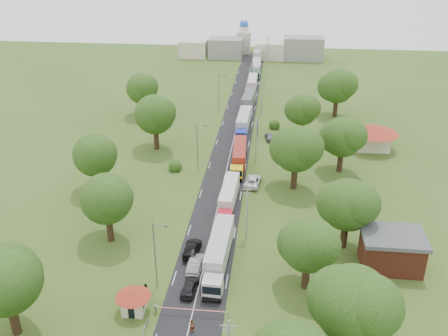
# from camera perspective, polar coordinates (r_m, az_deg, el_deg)

# --- Properties ---
(ground) EXTENTS (260.00, 260.00, 0.00)m
(ground) POSITION_cam_1_polar(r_m,az_deg,el_deg) (83.97, -0.86, -5.05)
(ground) COLOR #35511B
(ground) RESTS_ON ground
(road) EXTENTS (8.00, 200.00, 0.04)m
(road) POSITION_cam_1_polar(r_m,az_deg,el_deg) (101.56, 0.50, 0.70)
(road) COLOR black
(road) RESTS_ON ground
(boom_barrier) EXTENTS (9.22, 0.35, 1.18)m
(boom_barrier) POSITION_cam_1_polar(r_m,az_deg,el_deg) (63.63, -4.97, -15.80)
(boom_barrier) COLOR slate
(boom_barrier) RESTS_ON ground
(guard_booth) EXTENTS (4.40, 4.40, 3.45)m
(guard_booth) POSITION_cam_1_polar(r_m,az_deg,el_deg) (64.02, -10.32, -14.38)
(guard_booth) COLOR beige
(guard_booth) RESTS_ON ground
(info_sign) EXTENTS (0.12, 3.10, 4.10)m
(info_sign) POSITION_cam_1_polar(r_m,az_deg,el_deg) (113.89, 3.88, 5.13)
(info_sign) COLOR slate
(info_sign) RESTS_ON ground
(pole_1) EXTENTS (1.60, 0.24, 9.00)m
(pole_1) POSITION_cam_1_polar(r_m,az_deg,el_deg) (75.16, 2.64, -4.93)
(pole_1) COLOR gray
(pole_1) RESTS_ON ground
(pole_2) EXTENTS (1.60, 0.24, 9.00)m
(pole_2) POSITION_cam_1_polar(r_m,az_deg,el_deg) (100.24, 3.70, 3.23)
(pole_2) COLOR gray
(pole_2) RESTS_ON ground
(pole_3) EXTENTS (1.60, 0.24, 9.00)m
(pole_3) POSITION_cam_1_polar(r_m,az_deg,el_deg) (126.55, 4.34, 8.05)
(pole_3) COLOR gray
(pole_3) RESTS_ON ground
(pole_4) EXTENTS (1.60, 0.24, 9.00)m
(pole_4) POSITION_cam_1_polar(r_m,az_deg,el_deg) (153.47, 4.76, 11.21)
(pole_4) COLOR gray
(pole_4) RESTS_ON ground
(pole_5) EXTENTS (1.60, 0.24, 9.00)m
(pole_5) POSITION_cam_1_polar(r_m,az_deg,el_deg) (180.71, 5.06, 13.41)
(pole_5) COLOR gray
(pole_5) RESTS_ON ground
(lamp_0) EXTENTS (2.03, 0.22, 10.00)m
(lamp_0) POSITION_cam_1_polar(r_m,az_deg,el_deg) (65.32, -7.79, -9.50)
(lamp_0) COLOR slate
(lamp_0) RESTS_ON ground
(lamp_1) EXTENTS (2.03, 0.22, 10.00)m
(lamp_1) POSITION_cam_1_polar(r_m,az_deg,el_deg) (95.40, -2.99, 2.60)
(lamp_1) COLOR slate
(lamp_1) RESTS_ON ground
(lamp_2) EXTENTS (2.03, 0.22, 10.00)m
(lamp_2) POSITION_cam_1_polar(r_m,az_deg,el_deg) (128.01, -0.54, 8.74)
(lamp_2) COLOR slate
(lamp_2) RESTS_ON ground
(tree_1) EXTENTS (9.60, 9.60, 12.05)m
(tree_1) POSITION_cam_1_polar(r_m,az_deg,el_deg) (55.29, 14.52, -14.71)
(tree_1) COLOR #382616
(tree_1) RESTS_ON ground
(tree_2) EXTENTS (8.00, 8.00, 10.10)m
(tree_2) POSITION_cam_1_polar(r_m,az_deg,el_deg) (65.07, 9.60, -8.68)
(tree_2) COLOR #382616
(tree_2) RESTS_ON ground
(tree_3) EXTENTS (8.80, 8.80, 11.07)m
(tree_3) POSITION_cam_1_polar(r_m,az_deg,el_deg) (73.89, 13.95, -4.04)
(tree_3) COLOR #382616
(tree_3) RESTS_ON ground
(tree_4) EXTENTS (9.60, 9.60, 12.05)m
(tree_4) POSITION_cam_1_polar(r_m,az_deg,el_deg) (89.06, 8.23, 2.23)
(tree_4) COLOR #382616
(tree_4) RESTS_ON ground
(tree_5) EXTENTS (8.80, 8.80, 11.07)m
(tree_5) POSITION_cam_1_polar(r_m,az_deg,el_deg) (97.46, 13.40, 3.49)
(tree_5) COLOR #382616
(tree_5) RESTS_ON ground
(tree_6) EXTENTS (8.00, 8.00, 10.10)m
(tree_6) POSITION_cam_1_polar(r_m,az_deg,el_deg) (112.90, 8.94, 6.63)
(tree_6) COLOR #382616
(tree_6) RESTS_ON ground
(tree_7) EXTENTS (9.60, 9.60, 12.05)m
(tree_7) POSITION_cam_1_polar(r_m,az_deg,el_deg) (127.59, 12.83, 9.12)
(tree_7) COLOR #382616
(tree_7) RESTS_ON ground
(tree_9) EXTENTS (9.60, 9.60, 12.05)m
(tree_9) POSITION_cam_1_polar(r_m,az_deg,el_deg) (61.80, -23.72, -11.45)
(tree_9) COLOR #382616
(tree_9) RESTS_ON ground
(tree_10) EXTENTS (8.80, 8.80, 11.07)m
(tree_10) POSITION_cam_1_polar(r_m,az_deg,el_deg) (75.27, -13.27, -3.38)
(tree_10) COLOR #382616
(tree_10) RESTS_ON ground
(tree_11) EXTENTS (8.80, 8.80, 11.07)m
(tree_11) POSITION_cam_1_polar(r_m,az_deg,el_deg) (90.16, -14.52, 1.51)
(tree_11) COLOR #382616
(tree_11) RESTS_ON ground
(tree_12) EXTENTS (9.60, 9.60, 12.05)m
(tree_12) POSITION_cam_1_polar(r_m,az_deg,el_deg) (105.92, -7.90, 6.12)
(tree_12) COLOR #382616
(tree_12) RESTS_ON ground
(tree_13) EXTENTS (8.80, 8.80, 11.07)m
(tree_13) POSITION_cam_1_polar(r_m,az_deg,el_deg) (126.47, -9.34, 8.98)
(tree_13) COLOR #382616
(tree_13) RESTS_ON ground
(house_brick) EXTENTS (8.60, 6.60, 5.20)m
(house_brick) POSITION_cam_1_polar(r_m,az_deg,el_deg) (73.92, 18.60, -8.87)
(house_brick) COLOR maroon
(house_brick) RESTS_ON ground
(house_cream) EXTENTS (10.08, 10.08, 5.80)m
(house_cream) POSITION_cam_1_polar(r_m,az_deg,el_deg) (110.93, 16.69, 3.85)
(house_cream) COLOR beige
(house_cream) RESTS_ON ground
(distant_town) EXTENTS (52.00, 8.00, 8.00)m
(distant_town) POSITION_cam_1_polar(r_m,az_deg,el_deg) (186.00, 3.57, 13.44)
(distant_town) COLOR gray
(distant_town) RESTS_ON ground
(church) EXTENTS (5.00, 5.00, 12.30)m
(church) POSITION_cam_1_polar(r_m,az_deg,el_deg) (193.70, 2.28, 14.54)
(church) COLOR beige
(church) RESTS_ON ground
(truck_0) EXTENTS (3.04, 15.22, 4.21)m
(truck_0) POSITION_cam_1_polar(r_m,az_deg,el_deg) (70.29, -0.61, -9.69)
(truck_0) COLOR #B9B9B9
(truck_0) RESTS_ON ground
(truck_1) EXTENTS (2.69, 13.52, 3.74)m
(truck_1) POSITION_cam_1_polar(r_m,az_deg,el_deg) (84.17, 0.52, -3.41)
(truck_1) COLOR red
(truck_1) RESTS_ON ground
(truck_2) EXTENTS (2.93, 14.31, 3.96)m
(truck_2) POSITION_cam_1_polar(r_m,az_deg,el_deg) (98.94, 1.75, 1.32)
(truck_2) COLOR yellow
(truck_2) RESTS_ON ground
(truck_3) EXTENTS (2.84, 15.07, 4.17)m
(truck_3) POSITION_cam_1_polar(r_m,az_deg,el_deg) (115.97, 2.23, 5.14)
(truck_3) COLOR #1C2DAD
(truck_3) RESTS_ON ground
(truck_4) EXTENTS (3.27, 14.96, 4.13)m
(truck_4) POSITION_cam_1_polar(r_m,az_deg,el_deg) (131.22, 2.83, 7.60)
(truck_4) COLOR silver
(truck_4) RESTS_ON ground
(truck_5) EXTENTS (2.38, 13.61, 3.77)m
(truck_5) POSITION_cam_1_polar(r_m,az_deg,el_deg) (146.98, 3.26, 9.51)
(truck_5) COLOR maroon
(truck_5) RESTS_ON ground
(truck_6) EXTENTS (2.66, 13.98, 3.87)m
(truck_6) POSITION_cam_1_polar(r_m,az_deg,el_deg) (164.06, 3.73, 11.24)
(truck_6) COLOR #276935
(truck_6) RESTS_ON ground
(truck_7) EXTENTS (3.15, 15.39, 4.25)m
(truck_7) POSITION_cam_1_polar(r_m,az_deg,el_deg) (181.75, 3.91, 12.74)
(truck_7) COLOR silver
(truck_7) RESTS_ON ground
(car_lane_front) EXTENTS (2.18, 4.64, 1.54)m
(car_lane_front) POSITION_cam_1_polar(r_m,az_deg,el_deg) (66.99, -3.93, -13.39)
(car_lane_front) COLOR black
(car_lane_front) RESTS_ON ground
(car_lane_mid) EXTENTS (2.05, 5.12, 1.66)m
(car_lane_mid) POSITION_cam_1_polar(r_m,az_deg,el_deg) (70.72, -3.25, -10.90)
(car_lane_mid) COLOR gray
(car_lane_mid) RESTS_ON ground
(car_lane_rear) EXTENTS (2.36, 5.57, 1.60)m
(car_lane_rear) POSITION_cam_1_polar(r_m,az_deg,el_deg) (73.84, -3.67, -9.16)
(car_lane_rear) COLOR black
(car_lane_rear) RESTS_ON ground
(car_verge_near) EXTENTS (3.37, 6.12, 1.62)m
(car_verge_near) POSITION_cam_1_polar(r_m,az_deg,el_deg) (92.34, 3.31, -1.48)
(car_verge_near) COLOR white
(car_verge_near) RESTS_ON ground
(car_verge_far) EXTENTS (2.45, 4.52, 1.46)m
(car_verge_far) POSITION_cam_1_polar(r_m,az_deg,el_deg) (112.60, 5.22, 3.59)
(car_verge_far) COLOR #5A5D61
(car_verge_far) RESTS_ON ground
(pedestrian_near) EXTENTS (0.76, 0.71, 1.74)m
(pedestrian_near) POSITION_cam_1_polar(r_m,az_deg,el_deg) (61.40, -3.67, -17.63)
(pedestrian_near) COLOR gray
(pedestrian_near) RESTS_ON ground
(pedestrian_booth) EXTENTS (0.78, 0.96, 1.83)m
(pedestrian_booth) POSITION_cam_1_polar(r_m,az_deg,el_deg) (66.84, -8.94, -13.64)
(pedestrian_booth) COLOR gray
(pedestrian_booth) RESTS_ON ground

